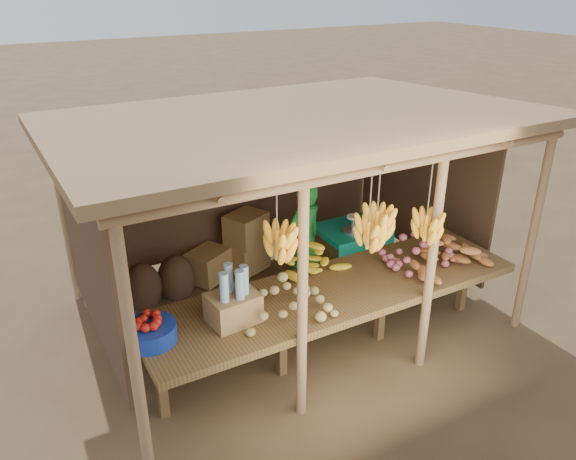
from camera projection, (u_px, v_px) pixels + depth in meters
ground at (288, 311)px, 6.61m from camera, size 60.00×60.00×0.00m
stall_structure at (288, 156)px, 5.75m from camera, size 4.70×3.50×2.43m
counter at (335, 294)px, 5.54m from camera, size 3.90×1.05×0.80m
potato_heap at (285, 299)px, 5.00m from camera, size 0.97×0.75×0.36m
sweet_potato_heap at (442, 251)px, 5.86m from camera, size 1.02×0.68×0.36m
onion_heap at (420, 248)px, 5.93m from camera, size 0.95×0.75×0.36m
banana_pile at (314, 257)px, 5.76m from camera, size 0.65×0.44×0.35m
tomato_basin at (150, 331)px, 4.70m from camera, size 0.45×0.45×0.24m
bottle_box at (233, 301)px, 4.93m from camera, size 0.46×0.38×0.54m
vendor at (304, 240)px, 6.67m from camera, size 0.60×0.47×1.44m
tarp_crate at (350, 253)px, 7.10m from camera, size 0.82×0.71×0.96m
carton_stack at (234, 249)px, 7.28m from camera, size 1.16×0.56×0.79m
burlap_sacks at (159, 279)px, 6.74m from camera, size 0.87×0.46×0.62m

